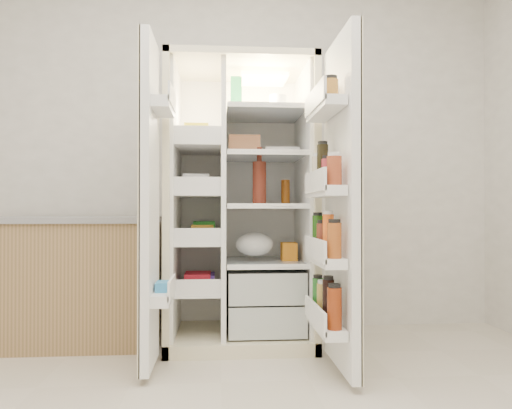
{
  "coord_description": "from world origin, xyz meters",
  "views": [
    {
      "loc": [
        -0.01,
        -1.53,
        0.86
      ],
      "look_at": [
        0.2,
        1.25,
        0.89
      ],
      "focal_mm": 34.0,
      "sensor_mm": 36.0,
      "label": 1
    }
  ],
  "objects": [
    {
      "name": "fridge_door",
      "position": [
        0.61,
        0.96,
        0.87
      ],
      "size": [
        0.17,
        0.58,
        1.72
      ],
      "color": "white",
      "rests_on": "floor"
    },
    {
      "name": "wall_back",
      "position": [
        0.0,
        2.0,
        1.35
      ],
      "size": [
        4.0,
        0.02,
        2.7
      ],
      "primitive_type": "cube",
      "color": "silver",
      "rests_on": "floor"
    },
    {
      "name": "kitchen_counter",
      "position": [
        -0.97,
        1.66,
        0.41
      ],
      "size": [
        1.12,
        0.6,
        0.81
      ],
      "color": "#A07B50",
      "rests_on": "floor"
    },
    {
      "name": "freezer_door",
      "position": [
        -0.37,
        1.05,
        0.89
      ],
      "size": [
        0.15,
        0.4,
        1.72
      ],
      "color": "white",
      "rests_on": "floor"
    },
    {
      "name": "refrigerator",
      "position": [
        0.14,
        1.65,
        0.74
      ],
      "size": [
        0.92,
        0.7,
        1.8
      ],
      "color": "beige",
      "rests_on": "floor"
    }
  ]
}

